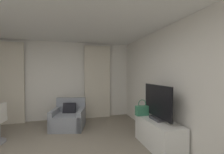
% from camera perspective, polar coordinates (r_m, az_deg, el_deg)
% --- Properties ---
extents(wall_window, '(5.12, 0.06, 2.60)m').
position_cam_1_polar(wall_window, '(5.57, -19.65, -1.29)').
color(wall_window, silver).
rests_on(wall_window, ground).
extents(wall_right, '(0.06, 6.12, 2.60)m').
position_cam_1_polar(wall_right, '(3.29, 24.58, -3.32)').
color(wall_right, silver).
rests_on(wall_right, ground).
extents(ceiling, '(5.12, 6.12, 0.06)m').
position_cam_1_polar(ceiling, '(2.76, -25.14, 23.92)').
color(ceiling, white).
rests_on(ceiling, wall_left).
extents(curtain_left_panel, '(0.90, 0.06, 2.50)m').
position_cam_1_polar(curtain_left_panel, '(5.72, -33.63, -1.90)').
color(curtain_left_panel, beige).
rests_on(curtain_left_panel, ground).
extents(curtain_right_panel, '(0.90, 0.06, 2.50)m').
position_cam_1_polar(curtain_right_panel, '(5.51, -5.34, -1.75)').
color(curtain_right_panel, beige).
rests_on(curtain_right_panel, ground).
extents(armchair, '(1.04, 1.04, 0.81)m').
position_cam_1_polar(armchair, '(4.79, -15.48, -14.24)').
color(armchair, gray).
rests_on(armchair, ground).
extents(tv_console, '(0.50, 1.21, 0.58)m').
position_cam_1_polar(tv_console, '(3.63, 16.42, -19.21)').
color(tv_console, white).
rests_on(tv_console, ground).
extents(tv_flatscreen, '(0.20, 0.98, 0.73)m').
position_cam_1_polar(tv_flatscreen, '(3.48, 16.19, -9.21)').
color(tv_flatscreen, '#333338').
rests_on(tv_flatscreen, tv_console).
extents(handbag_primary, '(0.30, 0.14, 0.37)m').
position_cam_1_polar(handbag_primary, '(3.80, 10.88, -11.75)').
color(handbag_primary, '#387F5B').
rests_on(handbag_primary, tv_console).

